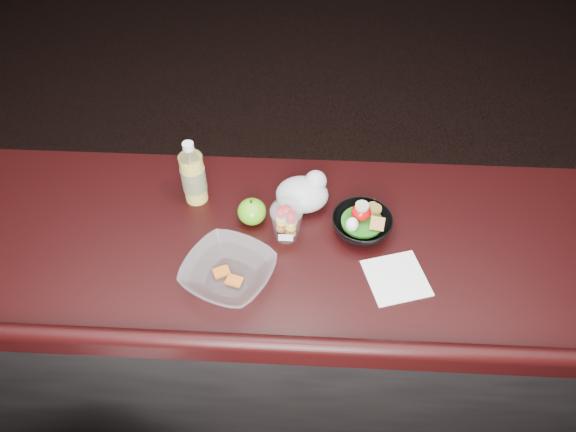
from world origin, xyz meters
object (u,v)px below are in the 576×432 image
at_px(green_apple, 252,212).
at_px(takeout_bowl, 228,272).
at_px(fruit_cup, 287,220).
at_px(lemonade_bottle, 193,176).
at_px(snack_bowl, 361,223).

bearing_deg(green_apple, takeout_bowl, -101.54).
distance_m(fruit_cup, green_apple, 0.12).
bearing_deg(takeout_bowl, lemonade_bottle, 114.60).
height_order(fruit_cup, green_apple, fruit_cup).
relative_size(lemonade_bottle, snack_bowl, 0.98).
relative_size(lemonade_bottle, fruit_cup, 1.65).
height_order(green_apple, takeout_bowl, green_apple).
xyz_separation_m(fruit_cup, snack_bowl, (0.22, 0.03, -0.04)).
relative_size(lemonade_bottle, takeout_bowl, 0.71).
bearing_deg(snack_bowl, fruit_cup, -171.81).
height_order(lemonade_bottle, snack_bowl, lemonade_bottle).
xyz_separation_m(lemonade_bottle, takeout_bowl, (0.14, -0.30, -0.07)).
xyz_separation_m(lemonade_bottle, snack_bowl, (0.51, -0.11, -0.06)).
bearing_deg(green_apple, lemonade_bottle, 155.07).
bearing_deg(lemonade_bottle, snack_bowl, -12.00).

